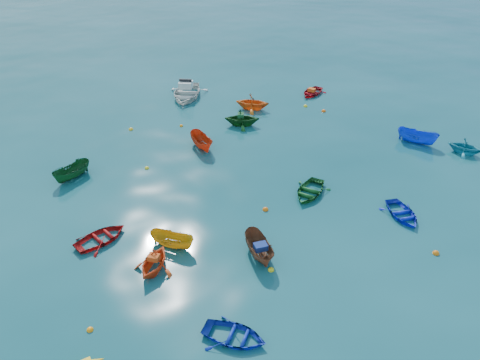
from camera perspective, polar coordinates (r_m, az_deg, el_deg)
ground at (r=27.18m, az=5.55°, el=-5.48°), size 160.00×160.00×0.00m
dinghy_blue_sw at (r=21.24m, az=-0.68°, el=-18.80°), size 3.35×3.47×0.59m
sampan_brown_mid at (r=25.01m, az=2.37°, el=-9.20°), size 1.78×3.12×1.14m
dinghy_blue_se at (r=29.34m, az=19.11°, el=-4.19°), size 2.84×3.35×0.59m
dinghy_orange_w at (r=24.58m, az=-10.35°, el=-10.71°), size 3.26×3.24×1.30m
sampan_yellow_mid at (r=25.83m, az=-8.19°, el=-8.00°), size 2.36×2.64×1.00m
dinghy_green_e at (r=30.01m, az=8.41°, el=-1.68°), size 3.82×3.51×0.65m
dinghy_cyan_se at (r=38.07m, az=25.59°, el=3.00°), size 2.92×3.07×1.27m
dinghy_red_nw at (r=27.04m, az=-16.50°, el=-7.09°), size 3.33×2.69×0.61m
sampan_orange_n at (r=35.16m, az=-4.64°, el=3.94°), size 1.40×3.11×1.17m
dinghy_green_n at (r=38.54m, az=0.24°, el=6.68°), size 3.67×3.57×1.47m
dinghy_red_ne at (r=45.33m, az=8.75°, el=10.30°), size 3.56×3.14×0.61m
sampan_blue_far at (r=38.22m, az=20.67°, el=4.28°), size 2.39×3.24×1.18m
dinghy_orange_far at (r=41.56m, az=1.50°, el=8.62°), size 3.82×3.80×1.52m
sampan_green_far at (r=33.22m, az=-19.64°, el=0.22°), size 3.05×2.16×1.11m
motorboat_white at (r=44.43m, az=-6.53°, el=10.01°), size 5.93×6.22×1.65m
tarp_blue_a at (r=24.43m, az=2.53°, el=-8.13°), size 0.78×0.66×0.33m
tarp_orange_a at (r=24.09m, az=-10.48°, el=-9.25°), size 0.69×0.70×0.27m
tarp_green_b at (r=38.18m, az=0.09°, el=7.90°), size 0.77×0.81×0.31m
tarp_orange_b at (r=45.08m, az=8.74°, el=10.80°), size 0.70×0.77×0.31m
buoy_or_a at (r=22.52m, az=-17.81°, el=-17.03°), size 0.30×0.30×0.30m
buoy_ye_a at (r=24.22m, az=3.80°, el=-10.91°), size 0.32×0.32×0.32m
buoy_or_b at (r=27.19m, az=22.75°, el=-8.27°), size 0.37×0.37×0.37m
buoy_or_c at (r=28.29m, az=3.12°, el=-3.66°), size 0.37×0.37×0.37m
buoy_ye_c at (r=33.02m, az=-11.27°, el=1.39°), size 0.31×0.31×0.31m
buoy_or_d at (r=41.73m, az=10.16°, el=8.22°), size 0.38×0.38×0.38m
buoy_ye_d at (r=38.80m, az=-13.14°, el=5.98°), size 0.37×0.37×0.37m
buoy_or_e at (r=38.70m, az=-7.17°, el=6.53°), size 0.30×0.30×0.30m
buoy_ye_e at (r=42.51m, az=7.99°, el=8.87°), size 0.36×0.36×0.36m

